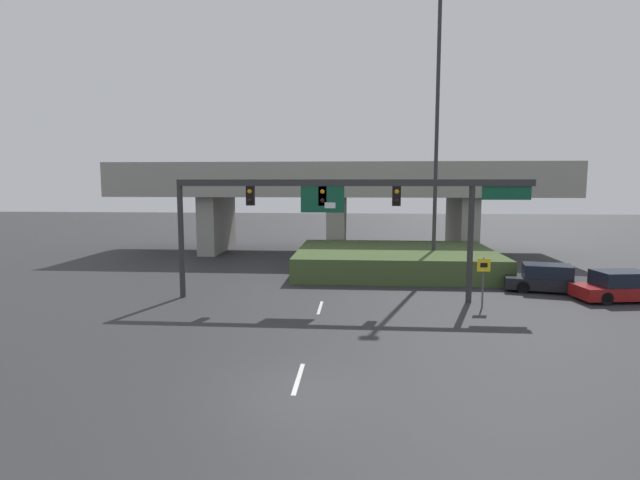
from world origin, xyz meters
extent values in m
plane|color=#2D2D30|center=(0.00, 0.00, 0.00)|extent=(160.00, 160.00, 0.00)
cube|color=silver|center=(0.00, 1.03, 0.00)|extent=(0.14, 2.40, 0.01)
cube|color=silver|center=(0.00, 9.49, 0.00)|extent=(0.14, 2.40, 0.01)
cube|color=silver|center=(0.00, 17.95, 0.00)|extent=(0.14, 2.40, 0.01)
cube|color=silver|center=(0.00, 26.41, 0.00)|extent=(0.14, 2.40, 0.01)
cylinder|color=#2D2D30|center=(-7.13, 11.10, 2.97)|extent=(0.28, 0.28, 5.94)
cylinder|color=#2D2D30|center=(7.13, 11.10, 2.97)|extent=(0.28, 0.28, 5.94)
cube|color=#2D2D30|center=(1.44, 11.10, 5.78)|extent=(17.13, 0.32, 0.32)
cube|color=black|center=(-3.56, 11.10, 5.15)|extent=(0.40, 0.28, 0.95)
sphere|color=orange|center=(-3.56, 10.93, 5.36)|extent=(0.22, 0.22, 0.22)
sphere|color=black|center=(-3.56, 10.93, 4.93)|extent=(0.22, 0.22, 0.22)
cube|color=black|center=(0.00, 11.10, 5.15)|extent=(0.40, 0.28, 0.95)
sphere|color=orange|center=(0.00, 10.93, 5.36)|extent=(0.22, 0.22, 0.22)
sphere|color=black|center=(0.00, 10.93, 4.93)|extent=(0.22, 0.22, 0.22)
cube|color=black|center=(3.56, 11.10, 5.15)|extent=(0.40, 0.28, 0.95)
sphere|color=orange|center=(3.56, 10.93, 5.36)|extent=(0.22, 0.22, 0.22)
sphere|color=black|center=(3.56, 10.93, 4.93)|extent=(0.22, 0.22, 0.22)
cube|color=#0F4C33|center=(0.00, 11.00, 4.98)|extent=(2.11, 0.08, 1.28)
cube|color=white|center=(0.37, 10.95, 4.70)|extent=(0.53, 0.03, 0.28)
cube|color=#0F4C33|center=(8.71, 11.04, 5.30)|extent=(2.27, 0.07, 0.64)
cylinder|color=#4C4C4C|center=(7.54, 10.11, 1.18)|extent=(0.08, 0.08, 2.36)
cube|color=yellow|center=(7.54, 10.07, 2.01)|extent=(0.60, 0.03, 0.60)
cube|color=black|center=(7.54, 10.05, 2.01)|extent=(0.33, 0.01, 0.21)
cylinder|color=#2D2D30|center=(6.61, 19.16, 8.54)|extent=(0.24, 0.24, 17.08)
cube|color=gray|center=(0.00, 28.09, 5.55)|extent=(35.82, 8.59, 1.74)
cube|color=gray|center=(0.00, 23.99, 6.87)|extent=(35.82, 0.40, 0.90)
cube|color=gray|center=(-10.15, 28.09, 2.34)|extent=(1.40, 6.87, 4.68)
cube|color=gray|center=(0.00, 28.09, 2.34)|extent=(1.40, 6.87, 4.68)
cube|color=gray|center=(10.15, 28.09, 2.34)|extent=(1.40, 6.87, 4.68)
cube|color=#42562D|center=(4.16, 19.48, 0.73)|extent=(12.62, 9.76, 1.45)
cube|color=black|center=(11.99, 13.84, 0.46)|extent=(4.87, 2.77, 0.60)
cube|color=black|center=(11.81, 13.88, 1.11)|extent=(2.68, 2.11, 0.70)
cylinder|color=black|center=(13.55, 14.31, 0.32)|extent=(0.67, 0.36, 0.64)
cylinder|color=black|center=(13.20, 12.76, 0.32)|extent=(0.67, 0.36, 0.64)
cylinder|color=black|center=(10.78, 14.93, 0.32)|extent=(0.67, 0.36, 0.64)
cylinder|color=black|center=(10.43, 13.38, 0.32)|extent=(0.67, 0.36, 0.64)
cube|color=maroon|center=(14.84, 12.01, 0.46)|extent=(4.93, 2.51, 0.61)
cube|color=black|center=(14.65, 11.98, 1.12)|extent=(2.67, 1.99, 0.71)
cylinder|color=black|center=(16.16, 13.02, 0.32)|extent=(0.67, 0.31, 0.64)
cylinder|color=black|center=(13.27, 12.58, 0.32)|extent=(0.67, 0.31, 0.64)
cylinder|color=black|center=(13.52, 11.00, 0.32)|extent=(0.67, 0.31, 0.64)
camera|label=1|loc=(1.73, -13.15, 5.82)|focal=28.00mm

